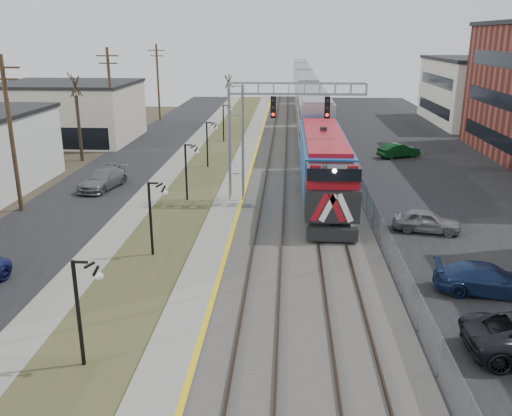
{
  "coord_description": "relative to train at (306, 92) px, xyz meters",
  "views": [
    {
      "loc": [
        3.01,
        -8.03,
        11.05
      ],
      "look_at": [
        1.42,
        18.41,
        2.6
      ],
      "focal_mm": 38.0,
      "sensor_mm": 36.0,
      "label": 1
    }
  ],
  "objects": [
    {
      "name": "street_west",
      "position": [
        -17.0,
        -40.78,
        -2.92
      ],
      "size": [
        7.0,
        120.0,
        0.04
      ],
      "primitive_type": "cube",
      "color": "black",
      "rests_on": "ground"
    },
    {
      "name": "sidewalk",
      "position": [
        -12.5,
        -40.78,
        -2.9
      ],
      "size": [
        2.0,
        120.0,
        0.08
      ],
      "primitive_type": "cube",
      "color": "gray",
      "rests_on": "ground"
    },
    {
      "name": "grass_median",
      "position": [
        -9.5,
        -40.78,
        -2.91
      ],
      "size": [
        4.0,
        120.0,
        0.06
      ],
      "primitive_type": "cube",
      "color": "#414726",
      "rests_on": "ground"
    },
    {
      "name": "platform",
      "position": [
        -6.5,
        -40.78,
        -2.82
      ],
      "size": [
        2.0,
        120.0,
        0.24
      ],
      "primitive_type": "cube",
      "color": "gray",
      "rests_on": "ground"
    },
    {
      "name": "ballast_bed",
      "position": [
        -1.5,
        -40.78,
        -2.84
      ],
      "size": [
        8.0,
        120.0,
        0.2
      ],
      "primitive_type": "cube",
      "color": "#595651",
      "rests_on": "ground"
    },
    {
      "name": "parking_lot",
      "position": [
        10.5,
        -40.78,
        -2.92
      ],
      "size": [
        16.0,
        120.0,
        0.04
      ],
      "primitive_type": "cube",
      "color": "black",
      "rests_on": "ground"
    },
    {
      "name": "platform_edge",
      "position": [
        -5.62,
        -40.78,
        -2.69
      ],
      "size": [
        0.24,
        120.0,
        0.01
      ],
      "primitive_type": "cube",
      "color": "gold",
      "rests_on": "platform"
    },
    {
      "name": "track_near",
      "position": [
        -3.5,
        -40.78,
        -2.66
      ],
      "size": [
        1.58,
        120.0,
        0.15
      ],
      "color": "#2D2119",
      "rests_on": "ballast_bed"
    },
    {
      "name": "track_far",
      "position": [
        -0.0,
        -40.78,
        -2.66
      ],
      "size": [
        1.58,
        120.0,
        0.15
      ],
      "color": "#2D2119",
      "rests_on": "ballast_bed"
    },
    {
      "name": "train",
      "position": [
        0.0,
        0.0,
        0.0
      ],
      "size": [
        3.0,
        108.65,
        5.33
      ],
      "color": "#1451A7",
      "rests_on": "ground"
    },
    {
      "name": "signal_gantry",
      "position": [
        -4.28,
        -47.78,
        2.65
      ],
      "size": [
        9.0,
        1.07,
        8.15
      ],
      "color": "gray",
      "rests_on": "ground"
    },
    {
      "name": "lampposts",
      "position": [
        -9.5,
        -57.49,
        -0.94
      ],
      "size": [
        0.14,
        62.14,
        4.0
      ],
      "color": "black",
      "rests_on": "ground"
    },
    {
      "name": "utility_poles",
      "position": [
        -20.0,
        -50.78,
        2.06
      ],
      "size": [
        0.28,
        80.28,
        10.0
      ],
      "color": "#4C3823",
      "rests_on": "ground"
    },
    {
      "name": "fence",
      "position": [
        2.7,
        -40.78,
        -2.14
      ],
      "size": [
        0.04,
        120.0,
        1.6
      ],
      "primitive_type": "cube",
      "color": "gray",
      "rests_on": "ground"
    },
    {
      "name": "bare_trees",
      "position": [
        -18.16,
        -36.86,
        -0.24
      ],
      "size": [
        12.3,
        42.3,
        5.95
      ],
      "color": "#382D23",
      "rests_on": "ground"
    },
    {
      "name": "car_lot_d",
      "position": [
        6.49,
        -61.25,
        -2.27
      ],
      "size": [
        4.84,
        2.51,
        1.34
      ],
      "primitive_type": "imported",
      "rotation": [
        0.0,
        0.0,
        1.43
      ],
      "color": "#16264E",
      "rests_on": "ground"
    },
    {
      "name": "car_lot_e",
      "position": [
        5.7,
        -53.29,
        -2.28
      ],
      "size": [
        4.11,
        2.31,
        1.32
      ],
      "primitive_type": "imported",
      "rotation": [
        0.0,
        0.0,
        1.37
      ],
      "color": "slate",
      "rests_on": "ground"
    },
    {
      "name": "car_lot_f",
      "position": [
        7.97,
        -32.72,
        -2.28
      ],
      "size": [
        4.25,
        2.96,
        1.33
      ],
      "primitive_type": "imported",
      "rotation": [
        0.0,
        0.0,
        2.0
      ],
      "color": "#0B3A16",
      "rests_on": "ground"
    },
    {
      "name": "car_street_b",
      "position": [
        -16.38,
        -45.15,
        -2.21
      ],
      "size": [
        3.04,
        5.33,
        1.46
      ],
      "primitive_type": "imported",
      "rotation": [
        0.0,
        0.0,
        -0.21
      ],
      "color": "slate",
      "rests_on": "ground"
    }
  ]
}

